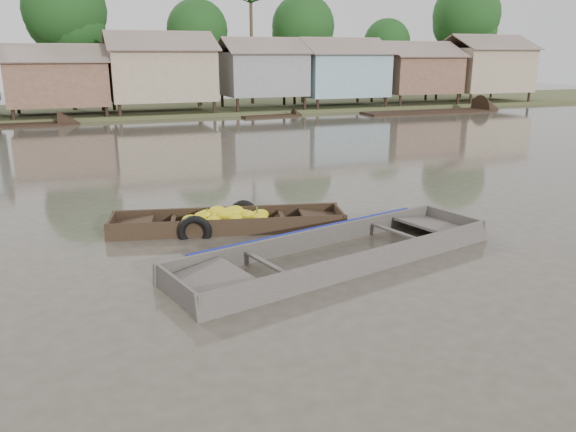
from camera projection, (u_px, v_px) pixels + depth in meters
name	position (u px, v px, depth m)	size (l,w,h in m)	color
ground	(274.00, 278.00, 10.19)	(120.00, 120.00, 0.00)	#443F34
riverbank	(163.00, 67.00, 39.00)	(120.00, 12.47, 10.22)	#384723
banana_boat	(225.00, 222.00, 13.05)	(5.55, 2.44, 0.78)	black
viewer_boat	(338.00, 257.00, 11.08)	(7.22, 3.47, 0.56)	#403B36
distant_boats	(273.00, 121.00, 34.58)	(47.00, 15.92, 0.35)	black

